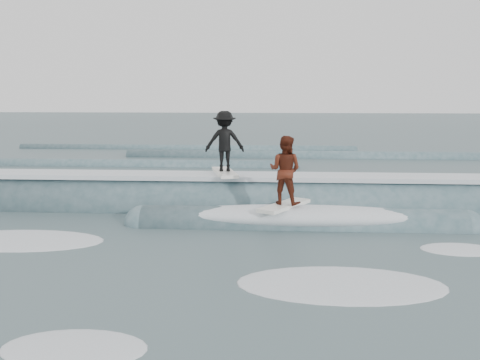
{
  "coord_description": "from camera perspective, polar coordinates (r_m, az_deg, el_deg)",
  "views": [
    {
      "loc": [
        1.06,
        -12.24,
        3.76
      ],
      "look_at": [
        0.0,
        3.61,
        1.1
      ],
      "focal_mm": 40.0,
      "sensor_mm": 36.0,
      "label": 1
    }
  ],
  "objects": [
    {
      "name": "breaking_wave",
      "position": [
        16.91,
        1.17,
        -3.18
      ],
      "size": [
        21.4,
        3.83,
        2.11
      ],
      "color": "#395860",
      "rests_on": "ground"
    },
    {
      "name": "surfer_black",
      "position": [
        17.01,
        -1.65,
        3.96
      ],
      "size": [
        1.3,
        2.07,
        2.01
      ],
      "color": "white",
      "rests_on": "ground"
    },
    {
      "name": "far_swells",
      "position": [
        30.34,
        -2.99,
        2.38
      ],
      "size": [
        34.28,
        8.65,
        0.8
      ],
      "color": "#395860",
      "rests_on": "ground"
    },
    {
      "name": "surfer_red",
      "position": [
        14.82,
        4.82,
        0.76
      ],
      "size": [
        1.53,
        1.99,
        2.01
      ],
      "color": "white",
      "rests_on": "ground"
    },
    {
      "name": "whitewater",
      "position": [
        11.56,
        -1.48,
        -9.48
      ],
      "size": [
        16.59,
        8.71,
        0.1
      ],
      "color": "white",
      "rests_on": "ground"
    },
    {
      "name": "ground",
      "position": [
        12.85,
        -1.08,
        -7.51
      ],
      "size": [
        160.0,
        160.0,
        0.0
      ],
      "primitive_type": "plane",
      "color": "#394F53",
      "rests_on": "ground"
    }
  ]
}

